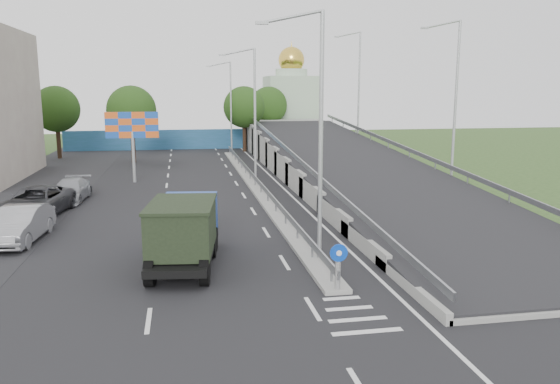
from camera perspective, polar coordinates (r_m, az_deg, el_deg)
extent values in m
plane|color=#2D4C1E|center=(17.94, 8.02, -13.02)|extent=(160.00, 160.00, 0.00)
cube|color=black|center=(36.35, -6.45, -0.80)|extent=(26.00, 90.00, 0.04)
cube|color=black|center=(37.83, -26.50, -1.42)|extent=(8.00, 90.00, 0.05)
cube|color=gray|center=(40.54, -2.61, 0.58)|extent=(1.00, 44.00, 0.20)
cube|color=gray|center=(43.57, 13.65, 3.99)|extent=(0.10, 50.00, 0.32)
cube|color=gray|center=(40.67, 1.28, 3.83)|extent=(0.10, 50.00, 0.32)
cube|color=gray|center=(40.43, -2.62, 1.49)|extent=(0.08, 44.00, 0.32)
cylinder|color=gray|center=(40.47, -2.61, 1.14)|extent=(0.09, 0.09, 0.60)
cylinder|color=black|center=(19.60, 6.05, -8.38)|extent=(0.20, 0.20, 1.20)
cylinder|color=#0C3FBF|center=(19.30, 6.16, -6.34)|extent=(0.64, 0.05, 0.64)
cylinder|color=white|center=(19.27, 6.19, -6.37)|extent=(0.20, 0.03, 0.20)
cylinder|color=#B2B5B7|center=(22.37, 4.28, 5.56)|extent=(0.18, 0.18, 10.00)
cylinder|color=#B2B5B7|center=(22.19, 1.31, 17.84)|extent=(2.57, 0.12, 0.66)
cube|color=#B2B5B7|center=(21.95, -1.91, 17.26)|extent=(0.50, 0.18, 0.12)
cylinder|color=#B2B5B7|center=(41.99, -2.63, 7.94)|extent=(0.18, 0.18, 10.00)
cylinder|color=#B2B5B7|center=(41.89, -4.37, 14.41)|extent=(2.57, 0.12, 0.66)
cube|color=#B2B5B7|center=(41.77, -6.05, 14.05)|extent=(0.50, 0.18, 0.12)
cylinder|color=#B2B5B7|center=(61.85, -5.14, 8.77)|extent=(0.18, 0.18, 10.00)
cylinder|color=#B2B5B7|center=(61.79, -6.35, 13.15)|extent=(2.57, 0.12, 0.66)
cube|color=#B2B5B7|center=(61.70, -7.49, 12.90)|extent=(0.50, 0.18, 0.12)
cube|color=#205777|center=(67.84, -9.18, 5.45)|extent=(30.00, 0.50, 2.40)
cube|color=#B2CCAD|center=(77.15, 1.18, 8.65)|extent=(7.00, 7.00, 9.00)
cylinder|color=#B2CCAD|center=(77.14, 1.19, 12.36)|extent=(4.40, 4.40, 1.00)
sphere|color=gold|center=(77.21, 1.20, 13.62)|extent=(3.60, 3.60, 3.60)
cone|color=gold|center=(77.34, 1.20, 15.10)|extent=(0.30, 0.30, 1.20)
cylinder|color=#B2B5B7|center=(44.03, -15.06, 3.53)|extent=(0.24, 0.24, 4.00)
cube|color=#EE5A1A|center=(43.81, -15.21, 6.77)|extent=(4.00, 0.20, 2.00)
cylinder|color=black|center=(56.00, -15.11, 4.97)|extent=(0.44, 0.44, 4.00)
sphere|color=#1F380F|center=(55.80, -15.27, 8.24)|extent=(4.80, 4.80, 4.80)
cylinder|color=black|center=(64.19, -3.74, 5.99)|extent=(0.44, 0.44, 4.00)
sphere|color=#1F380F|center=(64.02, -3.77, 8.85)|extent=(4.80, 4.80, 4.80)
cylinder|color=black|center=(62.10, -22.13, 5.08)|extent=(0.44, 0.44, 4.00)
sphere|color=#1F380F|center=(61.92, -22.34, 8.03)|extent=(4.80, 4.80, 4.80)
cylinder|color=black|center=(71.65, -1.19, 6.49)|extent=(0.44, 0.44, 4.00)
sphere|color=#1F380F|center=(71.49, -1.20, 9.05)|extent=(4.80, 4.80, 4.80)
cylinder|color=black|center=(25.01, -11.59, -4.92)|extent=(0.49, 1.14, 1.10)
cylinder|color=black|center=(24.78, -6.99, -4.93)|extent=(0.49, 1.14, 1.10)
cylinder|color=black|center=(24.16, -11.92, -5.49)|extent=(0.49, 1.14, 1.10)
cylinder|color=black|center=(23.92, -7.15, -5.50)|extent=(0.49, 1.14, 1.10)
cylinder|color=black|center=(20.86, -13.42, -8.16)|extent=(0.49, 1.14, 1.10)
cylinder|color=black|center=(20.58, -7.87, -8.21)|extent=(0.49, 1.14, 1.10)
cube|color=black|center=(22.83, -9.90, -5.98)|extent=(3.09, 6.46, 0.30)
cube|color=navy|center=(24.84, -9.32, -2.21)|extent=(2.49, 1.89, 1.70)
cube|color=black|center=(25.50, -9.16, -0.84)|extent=(1.90, 0.31, 0.70)
cube|color=black|center=(25.91, -9.04, -4.06)|extent=(2.31, 0.45, 0.50)
cube|color=black|center=(21.96, -10.18, -3.67)|extent=(2.88, 4.09, 1.80)
cube|color=black|center=(21.75, -10.27, -1.23)|extent=(2.99, 4.20, 0.12)
imported|color=#95959A|center=(28.83, -25.53, -3.09)|extent=(2.23, 5.27, 1.69)
imported|color=#2E2E32|center=(34.13, -24.18, -0.98)|extent=(3.75, 6.48, 1.70)
imported|color=#94969C|center=(38.03, -21.08, 0.15)|extent=(2.33, 5.07, 1.44)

